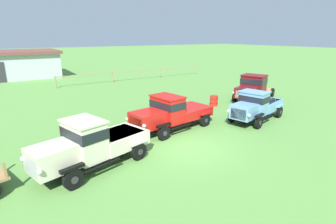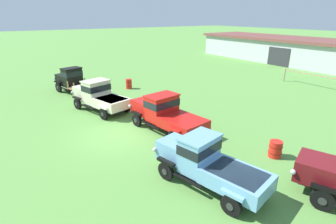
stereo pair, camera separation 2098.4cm
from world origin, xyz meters
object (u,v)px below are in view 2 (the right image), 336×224
Objects in this scene: vintage_truck_foreground_near at (71,80)px; vintage_truck_far_side at (206,162)px; farm_shed at (274,48)px; oil_drum_near_fence at (129,84)px; oil_drum_beside_row at (275,149)px; vintage_truck_second_in_line at (99,96)px; vintage_truck_midrow_center at (164,112)px.

vintage_truck_far_side is (16.94, 0.90, -0.12)m from vintage_truck_foreground_near.
farm_shed is 25.94m from oil_drum_near_fence.
vintage_truck_foreground_near reaches higher than oil_drum_near_fence.
oil_drum_beside_row is at bearing -53.99° from farm_shed.
vintage_truck_foreground_near is at bearing -163.33° from oil_drum_beside_row.
vintage_truck_second_in_line is at bearing -177.26° from vintage_truck_far_side.
vintage_truck_second_in_line is 5.81m from vintage_truck_midrow_center.
farm_shed is 25.85× the size of oil_drum_near_fence.
farm_shed is 4.54× the size of vintage_truck_far_side.
oil_drum_near_fence is (2.98, -25.73, -1.31)m from farm_shed.
vintage_truck_foreground_near is at bearing -176.42° from vintage_truck_second_in_line.
vintage_truck_second_in_line is at bearing -158.34° from vintage_truck_midrow_center.
vintage_truck_midrow_center is 6.77× the size of oil_drum_beside_row.
vintage_truck_foreground_near is 5.07m from oil_drum_near_fence.
vintage_truck_foreground_near is at bearing -167.48° from vintage_truck_midrow_center.
farm_shed is 4.38× the size of vintage_truck_second_in_line.
vintage_truck_foreground_near is 5.52× the size of oil_drum_near_fence.
farm_shed reaches higher than oil_drum_near_fence.
farm_shed is at bearing 92.24° from vintage_truck_foreground_near.
vintage_truck_foreground_near is 16.97m from vintage_truck_far_side.
vintage_truck_second_in_line is 0.95× the size of vintage_truck_midrow_center.
farm_shed is 4.68× the size of vintage_truck_foreground_near.
oil_drum_near_fence is (1.79, 4.70, -0.67)m from vintage_truck_foreground_near.
farm_shed reaches higher than vintage_truck_midrow_center.
oil_drum_beside_row is at bearing 23.00° from vintage_truck_second_in_line.
vintage_truck_foreground_near reaches higher than vintage_truck_second_in_line.
vintage_truck_far_side is at bearing -93.22° from oil_drum_beside_row.
vintage_truck_midrow_center is 6.20× the size of oil_drum_near_fence.
vintage_truck_far_side is (5.61, -1.62, -0.03)m from vintage_truck_midrow_center.
oil_drum_beside_row is (17.18, 5.15, -0.71)m from vintage_truck_foreground_near.
farm_shed is at bearing 126.01° from oil_drum_beside_row.
vintage_truck_foreground_near is 11.61m from vintage_truck_midrow_center.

